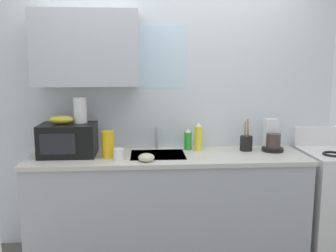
{
  "coord_description": "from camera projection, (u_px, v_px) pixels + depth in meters",
  "views": [
    {
      "loc": [
        -0.21,
        -3.03,
        1.65
      ],
      "look_at": [
        0.0,
        0.0,
        1.15
      ],
      "focal_mm": 39.23,
      "sensor_mm": 36.0,
      "label": 1
    }
  ],
  "objects": [
    {
      "name": "kitchen_wall_assembly",
      "position": [
        152.0,
        99.0,
        3.34
      ],
      "size": [
        3.12,
        0.42,
        2.5
      ],
      "color": "silver",
      "rests_on": "ground"
    },
    {
      "name": "paper_towel_roll",
      "position": [
        80.0,
        110.0,
        3.1
      ],
      "size": [
        0.11,
        0.11,
        0.22
      ],
      "primitive_type": "cylinder",
      "color": "white",
      "rests_on": "microwave"
    },
    {
      "name": "banana_bunch",
      "position": [
        61.0,
        120.0,
        3.05
      ],
      "size": [
        0.2,
        0.11,
        0.07
      ],
      "primitive_type": "ellipsoid",
      "color": "gold",
      "rests_on": "microwave"
    },
    {
      "name": "coffee_maker",
      "position": [
        272.0,
        139.0,
        3.27
      ],
      "size": [
        0.19,
        0.21,
        0.28
      ],
      "color": "black",
      "rests_on": "counter_unit"
    },
    {
      "name": "sink_faucet",
      "position": [
        157.0,
        138.0,
        3.33
      ],
      "size": [
        0.03,
        0.03,
        0.2
      ],
      "primitive_type": "cylinder",
      "color": "#B2B5BA",
      "rests_on": "counter_unit"
    },
    {
      "name": "dish_soap_bottle_yellow",
      "position": [
        198.0,
        137.0,
        3.27
      ],
      "size": [
        0.07,
        0.07,
        0.25
      ],
      "color": "yellow",
      "rests_on": "counter_unit"
    },
    {
      "name": "stove_range",
      "position": [
        336.0,
        200.0,
        3.3
      ],
      "size": [
        0.6,
        0.6,
        1.08
      ],
      "color": "white",
      "rests_on": "ground"
    },
    {
      "name": "cereal_canister",
      "position": [
        108.0,
        144.0,
        3.01
      ],
      "size": [
        0.1,
        0.1,
        0.22
      ],
      "primitive_type": "cylinder",
      "color": "gold",
      "rests_on": "counter_unit"
    },
    {
      "name": "small_bowl",
      "position": [
        146.0,
        157.0,
        2.9
      ],
      "size": [
        0.13,
        0.13,
        0.06
      ],
      "primitive_type": "ellipsoid",
      "color": "beige",
      "rests_on": "counter_unit"
    },
    {
      "name": "dish_soap_bottle_green",
      "position": [
        188.0,
        140.0,
        3.3
      ],
      "size": [
        0.07,
        0.07,
        0.2
      ],
      "color": "green",
      "rests_on": "counter_unit"
    },
    {
      "name": "utensil_crock",
      "position": [
        246.0,
        143.0,
        3.27
      ],
      "size": [
        0.11,
        0.11,
        0.28
      ],
      "color": "black",
      "rests_on": "counter_unit"
    },
    {
      "name": "microwave",
      "position": [
        68.0,
        140.0,
        3.08
      ],
      "size": [
        0.46,
        0.35,
        0.27
      ],
      "color": "black",
      "rests_on": "counter_unit"
    },
    {
      "name": "mug_white",
      "position": [
        119.0,
        154.0,
        2.94
      ],
      "size": [
        0.08,
        0.08,
        0.09
      ],
      "primitive_type": "cylinder",
      "color": "white",
      "rests_on": "counter_unit"
    },
    {
      "name": "counter_unit",
      "position": [
        168.0,
        204.0,
        3.19
      ],
      "size": [
        2.35,
        0.63,
        0.9
      ],
      "color": "#B2B7BC",
      "rests_on": "ground"
    }
  ]
}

